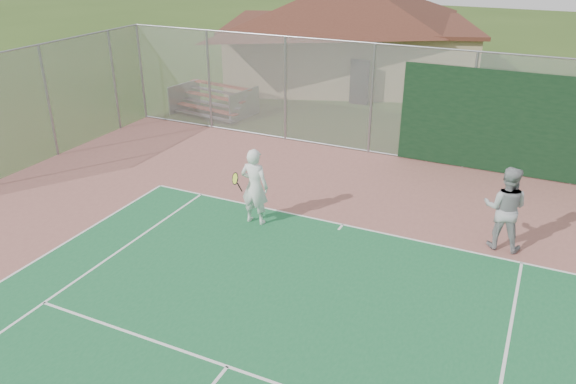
% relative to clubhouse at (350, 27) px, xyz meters
% --- Properties ---
extents(back_fence, '(20.08, 0.11, 3.53)m').
position_rel_clubhouse_xyz_m(back_fence, '(7.03, -8.89, -0.90)').
color(back_fence, gray).
rests_on(back_fence, ground).
extents(side_fence_left, '(0.08, 9.00, 3.50)m').
position_rel_clubhouse_xyz_m(side_fence_left, '(-5.08, -13.37, -0.82)').
color(side_fence_left, gray).
rests_on(side_fence_left, ground).
extents(clubhouse, '(13.64, 11.26, 5.06)m').
position_rel_clubhouse_xyz_m(clubhouse, '(0.00, 0.00, 0.00)').
color(clubhouse, tan).
rests_on(clubhouse, ground).
extents(bleachers, '(3.10, 2.05, 1.08)m').
position_rel_clubhouse_xyz_m(bleachers, '(-2.94, -7.37, -1.99)').
color(bleachers, '#AB4127').
rests_on(bleachers, ground).
extents(player_white_front, '(0.90, 0.72, 1.92)m').
position_rel_clubhouse_xyz_m(player_white_front, '(2.91, -14.77, -1.60)').
color(player_white_front, white).
rests_on(player_white_front, ground).
extents(player_grey_back, '(0.96, 0.75, 1.95)m').
position_rel_clubhouse_xyz_m(player_grey_back, '(8.49, -13.46, -1.59)').
color(player_grey_back, '#959799').
rests_on(player_grey_back, ground).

